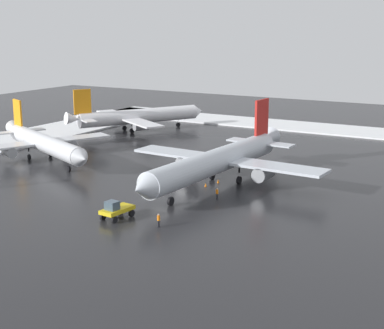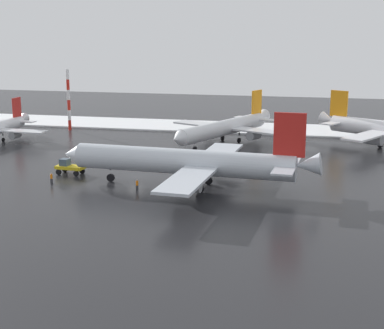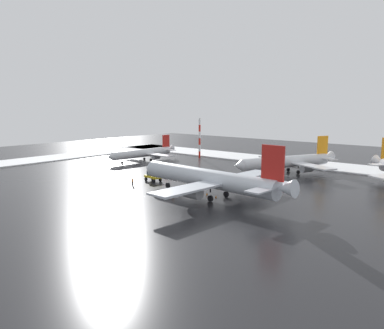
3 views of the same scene
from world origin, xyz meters
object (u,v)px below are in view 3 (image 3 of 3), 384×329
object	(u,v)px
airplane_far_rear	(144,153)
airplane_foreground_jet	(288,162)
pushback_tug	(152,176)
ground_crew_by_nose_gear	(173,191)
airplane_parked_starboard	(210,179)
traffic_cone_near_nose	(207,194)
antenna_mast	(200,138)
traffic_cone_mid_line	(216,196)
ground_crew_near_tug	(132,181)

from	to	relation	value
airplane_far_rear	airplane_foreground_jet	size ratio (longest dim) A/B	0.88
pushback_tug	ground_crew_by_nose_gear	world-z (taller)	pushback_tug
airplane_far_rear	airplane_parked_starboard	bearing A→B (deg)	65.24
airplane_foreground_jet	traffic_cone_near_nose	xyz separation A→B (m)	(1.19, 34.34, -3.01)
airplane_parked_starboard	ground_crew_by_nose_gear	world-z (taller)	airplane_parked_starboard
airplane_parked_starboard	traffic_cone_near_nose	bearing A→B (deg)	-33.59
pushback_tug	airplane_foreground_jet	bearing A→B (deg)	-116.75
airplane_parked_starboard	traffic_cone_near_nose	distance (m)	4.17
antenna_mast	airplane_parked_starboard	bearing A→B (deg)	131.53
ground_crew_by_nose_gear	traffic_cone_near_nose	size ratio (longest dim) A/B	3.11
ground_crew_by_nose_gear	airplane_parked_starboard	bearing A→B (deg)	-62.83
airplane_parked_starboard	traffic_cone_near_nose	world-z (taller)	airplane_parked_starboard
airplane_foreground_jet	antenna_mast	xyz separation A→B (m)	(38.11, -7.96, 3.77)
airplane_parked_starboard	traffic_cone_mid_line	size ratio (longest dim) A/B	72.31
ground_crew_near_tug	traffic_cone_mid_line	size ratio (longest dim) A/B	3.11
antenna_mast	traffic_cone_near_nose	size ratio (longest dim) A/B	25.66
airplane_parked_starboard	ground_crew_by_nose_gear	distance (m)	8.32
airplane_far_rear	airplane_foreground_jet	world-z (taller)	airplane_foreground_jet
airplane_far_rear	traffic_cone_near_nose	bearing A→B (deg)	65.60
pushback_tug	ground_crew_by_nose_gear	distance (m)	15.78
pushback_tug	traffic_cone_mid_line	xyz separation A→B (m)	(-22.18, 3.29, -1.01)
ground_crew_by_nose_gear	antenna_mast	bearing A→B (deg)	34.65
airplane_far_rear	ground_crew_by_nose_gear	xyz separation A→B (m)	(-40.89, 28.67, -1.76)
traffic_cone_mid_line	airplane_far_rear	bearing A→B (deg)	-26.67
airplane_far_rear	pushback_tug	xyz separation A→B (m)	(-26.91, 21.36, -1.45)
airplane_far_rear	ground_crew_by_nose_gear	world-z (taller)	airplane_far_rear
ground_crew_by_nose_gear	antenna_mast	distance (m)	56.95
traffic_cone_near_nose	traffic_cone_mid_line	world-z (taller)	same
ground_crew_near_tug	antenna_mast	world-z (taller)	antenna_mast
airplane_parked_starboard	traffic_cone_near_nose	xyz separation A→B (m)	(1.64, -1.24, -3.63)
traffic_cone_near_nose	traffic_cone_mid_line	bearing A→B (deg)	166.51
traffic_cone_near_nose	airplane_far_rear	bearing A→B (deg)	-27.41
airplane_parked_starboard	antenna_mast	xyz separation A→B (m)	(38.55, -43.53, 3.15)
airplane_foreground_jet	ground_crew_near_tug	bearing A→B (deg)	-4.01
airplane_far_rear	traffic_cone_mid_line	distance (m)	54.99
ground_crew_by_nose_gear	traffic_cone_mid_line	distance (m)	9.16
airplane_foreground_jet	pushback_tug	world-z (taller)	airplane_foreground_jet
ground_crew_near_tug	traffic_cone_mid_line	world-z (taller)	ground_crew_near_tug
ground_crew_by_nose_gear	airplane_far_rear	bearing A→B (deg)	55.72
airplane_foreground_jet	pushback_tug	bearing A→B (deg)	-8.68
airplane_parked_starboard	ground_crew_near_tug	size ratio (longest dim) A/B	23.26
airplane_foreground_jet	pushback_tug	distance (m)	37.84
airplane_parked_starboard	airplane_foreground_jet	size ratio (longest dim) A/B	1.26
ground_crew_near_tug	traffic_cone_near_nose	xyz separation A→B (m)	(-19.29, -3.85, -0.70)
airplane_foreground_jet	traffic_cone_mid_line	world-z (taller)	airplane_foreground_jet
airplane_foreground_jet	ground_crew_near_tug	size ratio (longest dim) A/B	18.48
airplane_parked_starboard	traffic_cone_near_nose	size ratio (longest dim) A/B	72.31
traffic_cone_mid_line	antenna_mast	bearing A→B (deg)	-47.22
pushback_tug	antenna_mast	size ratio (longest dim) A/B	0.34
antenna_mast	traffic_cone_near_nose	world-z (taller)	antenna_mast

